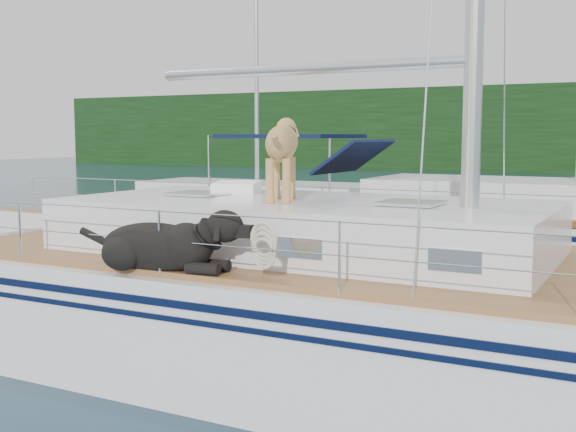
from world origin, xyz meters
The scene contains 4 objects.
ground centered at (0.00, 0.00, 0.00)m, with size 120.00×120.00×0.00m, color black.
main_sailboat centered at (0.09, -0.01, 0.68)m, with size 12.00×3.87×14.01m.
neighbor_sailboat centered at (0.65, 6.35, 0.63)m, with size 11.00×3.50×13.30m.
bg_boat_west centered at (-8.00, 14.00, 0.45)m, with size 8.00×3.00×11.65m.
Camera 1 is at (4.30, -6.97, 2.50)m, focal length 45.00 mm.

